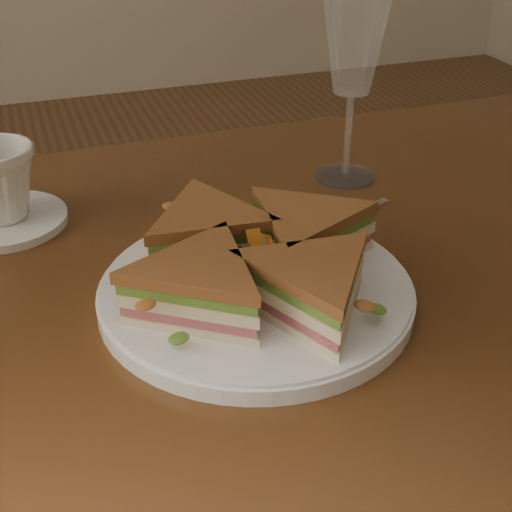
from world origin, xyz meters
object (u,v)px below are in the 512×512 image
(table, at_px, (283,337))
(saucer, at_px, (5,220))
(plate, at_px, (256,293))
(spoon, at_px, (308,234))
(knife, at_px, (278,229))
(wine_glass, at_px, (354,47))
(sandwich_wedges, at_px, (256,260))

(table, xyz_separation_m, saucer, (-0.28, 0.19, 0.10))
(plate, relative_size, saucer, 2.12)
(plate, bearing_deg, spoon, 45.39)
(knife, xyz_separation_m, saucer, (-0.30, 0.12, 0.00))
(knife, relative_size, wine_glass, 0.86)
(plate, distance_m, knife, 0.14)
(plate, relative_size, sandwich_wedges, 0.93)
(wine_glass, bearing_deg, table, -131.38)
(plate, distance_m, wine_glass, 0.35)
(sandwich_wedges, height_order, saucer, sandwich_wedges)
(plate, bearing_deg, sandwich_wedges, 45.00)
(spoon, height_order, wine_glass, wine_glass)
(sandwich_wedges, relative_size, spoon, 1.89)
(spoon, distance_m, wine_glass, 0.24)
(sandwich_wedges, bearing_deg, spoon, 45.39)
(knife, bearing_deg, wine_glass, 21.01)
(wine_glass, relative_size, saucer, 1.66)
(spoon, bearing_deg, plate, -155.84)
(spoon, bearing_deg, table, -156.88)
(wine_glass, bearing_deg, sandwich_wedges, -131.95)
(table, xyz_separation_m, knife, (0.02, 0.07, 0.10))
(sandwich_wedges, bearing_deg, knife, 60.17)
(table, height_order, knife, knife)
(sandwich_wedges, distance_m, saucer, 0.34)
(knife, xyz_separation_m, wine_glass, (0.14, 0.11, 0.17))
(sandwich_wedges, distance_m, spoon, 0.15)
(sandwich_wedges, distance_m, knife, 0.15)
(table, xyz_separation_m, sandwich_wedges, (-0.05, -0.05, 0.14))
(table, relative_size, plate, 3.88)
(spoon, xyz_separation_m, wine_glass, (0.11, 0.13, 0.17))
(table, bearing_deg, knife, 74.59)
(table, bearing_deg, plate, -133.75)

